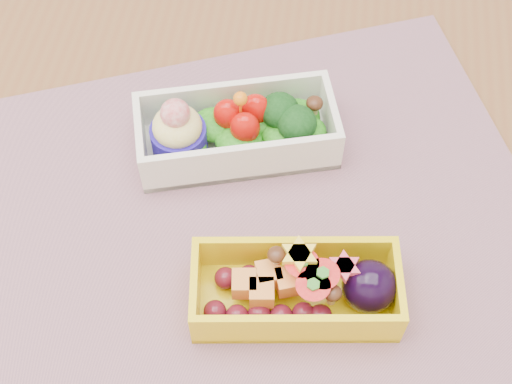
# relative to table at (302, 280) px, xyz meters

# --- Properties ---
(table) EXTENTS (1.20, 0.80, 0.75)m
(table) POSITION_rel_table_xyz_m (0.00, 0.00, 0.00)
(table) COLOR brown
(table) RESTS_ON ground
(placemat) EXTENTS (0.56, 0.50, 0.00)m
(placemat) POSITION_rel_table_xyz_m (-0.05, -0.01, 0.10)
(placemat) COLOR #A37079
(placemat) RESTS_ON table
(bento_white) EXTENTS (0.17, 0.11, 0.07)m
(bento_white) POSITION_rel_table_xyz_m (-0.07, 0.06, 0.12)
(bento_white) COLOR white
(bento_white) RESTS_ON placemat
(bento_yellow) EXTENTS (0.15, 0.08, 0.05)m
(bento_yellow) POSITION_rel_table_xyz_m (-0.00, -0.07, 0.12)
(bento_yellow) COLOR yellow
(bento_yellow) RESTS_ON placemat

